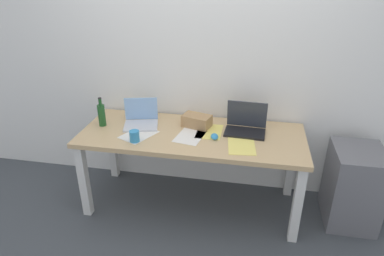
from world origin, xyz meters
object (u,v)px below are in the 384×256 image
(laptop_left, at_px, (141,120))
(beer_bottle, at_px, (102,115))
(cardboard_box, at_px, (197,121))
(laptop_right, at_px, (246,125))
(filing_cabinet, at_px, (353,186))
(computer_mouse, at_px, (214,136))
(desk, at_px, (192,143))
(coffee_mug, at_px, (135,136))

(laptop_left, height_order, beer_bottle, beer_bottle)
(laptop_left, relative_size, cardboard_box, 1.41)
(laptop_right, bearing_deg, filing_cabinet, -4.58)
(laptop_left, xyz_separation_m, computer_mouse, (0.68, -0.14, -0.03))
(beer_bottle, bearing_deg, desk, -0.65)
(beer_bottle, bearing_deg, coffee_mug, -32.22)
(desk, xyz_separation_m, computer_mouse, (0.20, -0.06, 0.11))
(desk, distance_m, coffee_mug, 0.50)
(desk, xyz_separation_m, beer_bottle, (-0.81, 0.01, 0.19))
(laptop_left, relative_size, beer_bottle, 1.31)
(laptop_right, xyz_separation_m, filing_cabinet, (0.93, -0.07, -0.45))
(beer_bottle, height_order, computer_mouse, beer_bottle)
(filing_cabinet, bearing_deg, beer_bottle, -179.15)
(computer_mouse, distance_m, coffee_mug, 0.65)
(laptop_right, bearing_deg, desk, -165.30)
(desk, xyz_separation_m, cardboard_box, (0.02, 0.14, 0.14))
(coffee_mug, xyz_separation_m, filing_cabinet, (1.80, 0.27, -0.44))
(beer_bottle, xyz_separation_m, computer_mouse, (1.01, -0.07, -0.09))
(computer_mouse, relative_size, filing_cabinet, 0.15)
(laptop_left, height_order, filing_cabinet, laptop_left)
(laptop_right, distance_m, computer_mouse, 0.30)
(beer_bottle, bearing_deg, computer_mouse, -3.71)
(coffee_mug, bearing_deg, laptop_left, 99.02)
(beer_bottle, relative_size, filing_cabinet, 0.38)
(laptop_right, xyz_separation_m, cardboard_box, (-0.43, 0.03, -0.01))
(beer_bottle, distance_m, filing_cabinet, 2.23)
(coffee_mug, bearing_deg, laptop_right, 21.83)
(computer_mouse, bearing_deg, cardboard_box, 121.78)
(desk, height_order, computer_mouse, computer_mouse)
(laptop_left, height_order, laptop_right, laptop_right)
(beer_bottle, bearing_deg, filing_cabinet, 0.85)
(desk, relative_size, cardboard_box, 7.82)
(desk, bearing_deg, cardboard_box, 83.80)
(laptop_right, relative_size, filing_cabinet, 0.51)
(beer_bottle, xyz_separation_m, coffee_mug, (0.38, -0.24, -0.06))
(desk, xyz_separation_m, laptop_left, (-0.48, 0.08, 0.14))
(laptop_left, bearing_deg, computer_mouse, -11.74)
(laptop_right, xyz_separation_m, beer_bottle, (-1.25, -0.11, 0.05))
(laptop_right, bearing_deg, computer_mouse, -144.67)
(laptop_left, distance_m, laptop_right, 0.92)
(cardboard_box, bearing_deg, desk, -96.20)
(beer_bottle, height_order, cardboard_box, beer_bottle)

